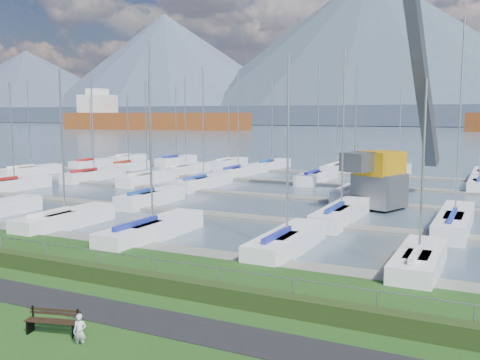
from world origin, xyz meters
The scene contains 11 objects.
path centered at (0.00, -3.00, 0.01)m, with size 160.00×2.00×0.04m, color black.
water centered at (0.00, 260.00, -0.40)m, with size 800.00×540.00×0.20m, color #465767.
hedge centered at (0.00, -0.40, 0.35)m, with size 80.00×0.70×0.70m, color #223313.
fence centered at (0.00, 0.00, 1.20)m, with size 0.04×0.04×80.00m, color gray.
foothill centered at (0.00, 330.00, 6.00)m, with size 900.00×80.00×12.00m, color #3C4758.
docks centered at (0.00, 26.00, -0.22)m, with size 90.00×41.60×0.25m.
bench_right centered at (1.73, -5.30, 0.42)m, with size 1.85×0.88×0.85m.
person centered at (3.06, -5.54, 0.56)m, with size 0.41×0.27×1.12m, color silver.
crane centered at (6.61, 25.30, 5.33)m, with size 5.87×13.49×22.35m.
cargo_ship_west centered at (-135.84, 190.12, 3.64)m, with size 90.66×28.45×21.50m.
sailboat_fleet centered at (-1.80, 30.19, 5.46)m, with size 74.66×49.58×13.59m.
Camera 1 is at (14.45, -17.54, 7.10)m, focal length 40.00 mm.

